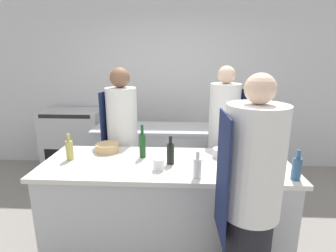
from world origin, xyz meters
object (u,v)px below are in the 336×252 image
Objects in this scene: bottle_wine at (235,166)px; bowl_prep_small at (107,148)px; chef_at_prep_near at (249,204)px; bottle_cooking_oil at (70,150)px; oven_range at (75,140)px; chef_at_stove at (223,142)px; cup at (159,164)px; bottle_sauce at (297,168)px; bowl_mixing_large at (221,153)px; bottle_vinegar at (170,153)px; bottle_olive_oil at (197,167)px; chef_at_pass_far at (123,143)px; bottle_water at (142,145)px.

bottle_wine reaches higher than bowl_prep_small.
bottle_cooking_oil is at bearing 65.04° from chef_at_prep_near.
oven_range is 0.58× the size of chef_at_stove.
bottle_cooking_oil is 0.87m from cup.
bottle_wine and bottle_sauce have the same top height.
bowl_mixing_large is at bearing -37.39° from oven_range.
bottle_vinegar is 1.06× the size of bottle_wine.
bottle_olive_oil reaches higher than cup.
bowl_mixing_large is 0.66m from cup.
bottle_wine is (-0.06, -0.96, 0.12)m from chef_at_stove.
bottle_olive_oil is at bearing -50.53° from bottle_vinegar.
bottle_cooking_oil is at bearing 162.99° from chef_at_pass_far.
chef_at_pass_far is 6.84× the size of bottle_cooking_oil.
bottle_wine is 1.00× the size of bottle_sauce.
chef_at_pass_far is 0.71m from bottle_cooking_oil.
chef_at_prep_near reaches higher than bottle_olive_oil.
chef_at_prep_near is at bearing -123.65° from chef_at_pass_far.
bowl_mixing_large is (-0.10, -0.53, 0.06)m from chef_at_stove.
oven_range is 3.17× the size of bottle_water.
cup is at bearing 170.33° from bottle_wine.
bottle_wine is at bearing -9.67° from cup.
bottle_olive_oil is at bearing -174.16° from bottle_wine.
bottle_water is at bearing 122.02° from cup.
bottle_sauce is at bearing -9.12° from bottle_cooking_oil.
bottle_vinegar is at bearing 41.41° from chef_at_prep_near.
chef_at_pass_far reaches higher than bottle_water.
cup reaches higher than bowl_prep_small.
cup is at bearing -150.91° from bowl_mixing_large.
chef_at_pass_far reaches higher than bowl_mixing_large.
chef_at_stove is 7.86× the size of bottle_olive_oil.
bottle_vinegar is 0.71m from bowl_prep_small.
bottle_sauce is at bearing -6.62° from cup.
chef_at_pass_far is 0.93m from cup.
chef_at_stove is 1.01× the size of chef_at_pass_far.
oven_range is at bearing 136.58° from bottle_wine.
chef_at_pass_far is at bearing 131.19° from bottle_olive_oil.
chef_at_prep_near is 0.78m from bowl_mixing_large.
bottle_cooking_oil is at bearing -171.38° from bottle_water.
bottle_cooking_oil is at bearing 167.73° from cup.
chef_at_stove is at bearing 70.23° from bottle_olive_oil.
chef_at_stove is at bearing 51.75° from cup.
chef_at_pass_far is at bearing -102.57° from chef_at_stove.
bottle_olive_oil is 0.30m from bottle_wine.
bottle_vinegar is 0.31m from bottle_water.
bottle_sauce reaches higher than bowl_mixing_large.
chef_at_stove is at bearing 19.75° from bowl_prep_small.
bowl_prep_small is (-1.64, 0.54, -0.05)m from bottle_sauce.
bowl_mixing_large is (1.42, 0.14, -0.06)m from bottle_cooking_oil.
bottle_vinegar is at bearing -124.26° from chef_at_pass_far.
chef_at_prep_near reaches higher than cup.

